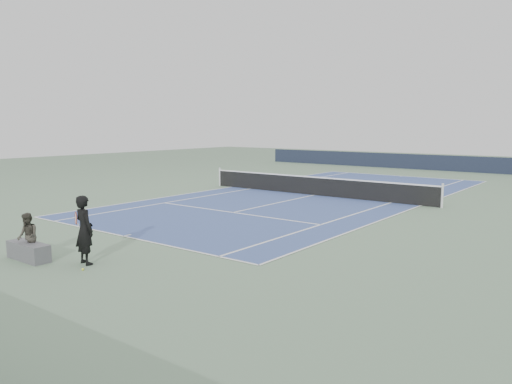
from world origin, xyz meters
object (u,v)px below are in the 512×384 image
Objects in this scene: tennis_ball at (83,269)px; spectator_bench at (28,243)px; tennis_net at (314,185)px; tennis_player at (84,230)px.

spectator_bench is (-2.00, -0.31, 0.42)m from tennis_ball.
tennis_net is at bearing 91.08° from spectator_bench.
tennis_player is 1.06m from tennis_ball.
tennis_player is at bearing 139.23° from tennis_ball.
tennis_net is at bearing 98.73° from tennis_ball.
tennis_player reaches higher than tennis_net.
tennis_net is 7.18× the size of tennis_player.
tennis_player reaches higher than tennis_ball.
spectator_bench reaches higher than tennis_ball.
tennis_ball is at bearing -40.77° from tennis_player.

